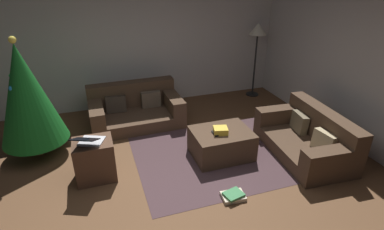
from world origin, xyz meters
The scene contains 13 objects.
ground_plane centered at (0.00, 0.00, 0.00)m, with size 6.40×6.40×0.00m, color brown.
rear_partition centered at (0.00, 3.14, 1.30)m, with size 6.40×0.12×2.60m, color #BCB7B2.
couch_left centered at (-0.13, 2.26, 0.26)m, with size 1.65×1.02×0.70m.
couch_right centered at (2.25, 0.32, 0.26)m, with size 1.00×1.68×0.69m.
ottoman centered at (0.93, 0.67, 0.21)m, with size 0.88×0.69×0.42m, color #473323.
gift_box centered at (0.88, 0.62, 0.47)m, with size 0.20×0.19×0.09m, color gold.
tv_remote centered at (0.79, 0.62, 0.43)m, with size 0.05×0.16×0.02m, color black.
christmas_tree centered at (-1.73, 1.59, 1.00)m, with size 0.95×0.95×1.83m.
side_table centered at (-0.93, 0.71, 0.28)m, with size 0.52×0.44×0.57m, color #4C3323.
laptop centered at (-0.96, 0.65, 0.63)m, with size 0.45×0.52×0.19m.
book_stack centered at (0.68, -0.30, 0.04)m, with size 0.30×0.25×0.08m.
corner_lamp centered at (2.61, 2.74, 1.36)m, with size 0.36×0.36×1.60m.
area_rug centered at (0.93, 0.67, 0.00)m, with size 2.60×2.00×0.01m, color #402D30.
Camera 1 is at (-0.81, -3.04, 2.66)m, focal length 28.95 mm.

